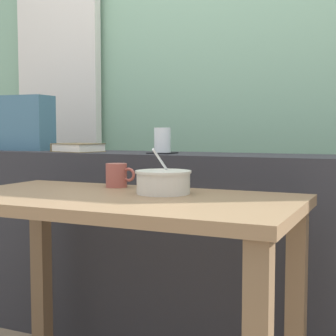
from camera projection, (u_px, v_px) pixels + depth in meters
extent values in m
cube|color=#84B293|center=(221.00, 40.00, 2.69)|extent=(4.80, 0.08, 2.80)
cube|color=silver|center=(59.00, 75.00, 3.02)|extent=(0.56, 0.06, 2.50)
cube|color=#2D2D33|center=(167.00, 250.00, 2.13)|extent=(2.80, 0.33, 0.82)
cube|color=brown|center=(41.00, 274.00, 2.01)|extent=(0.06, 0.06, 0.68)
cube|color=brown|center=(296.00, 312.00, 1.60)|extent=(0.06, 0.06, 0.68)
cube|color=#846647|center=(119.00, 201.00, 1.56)|extent=(1.11, 0.59, 0.03)
cube|color=black|center=(163.00, 153.00, 2.06)|extent=(0.10, 0.10, 0.00)
cylinder|color=white|center=(163.00, 140.00, 2.05)|extent=(0.07, 0.07, 0.10)
cylinder|color=orange|center=(163.00, 142.00, 2.05)|extent=(0.06, 0.06, 0.08)
cube|color=brown|center=(78.00, 151.00, 2.23)|extent=(0.22, 0.20, 0.00)
cube|color=silver|center=(78.00, 148.00, 2.23)|extent=(0.21, 0.19, 0.03)
cube|color=brown|center=(78.00, 144.00, 2.23)|extent=(0.22, 0.20, 0.00)
cube|color=brown|center=(64.00, 147.00, 2.29)|extent=(0.04, 0.15, 0.04)
cube|color=#426B84|center=(20.00, 123.00, 2.42)|extent=(0.33, 0.16, 0.26)
cylinder|color=beige|center=(163.00, 182.00, 1.61)|extent=(0.17, 0.17, 0.07)
cylinder|color=beige|center=(163.00, 172.00, 1.60)|extent=(0.18, 0.18, 0.01)
cylinder|color=#B27038|center=(163.00, 184.00, 1.61)|extent=(0.15, 0.15, 0.05)
cylinder|color=silver|center=(164.00, 166.00, 1.63)|extent=(0.03, 0.13, 0.12)
ellipsoid|color=silver|center=(167.00, 177.00, 1.65)|extent=(0.03, 0.05, 0.01)
cylinder|color=#9E4C42|center=(116.00, 175.00, 1.79)|extent=(0.08, 0.08, 0.08)
torus|color=#9E4C42|center=(129.00, 175.00, 1.77)|extent=(0.05, 0.01, 0.05)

